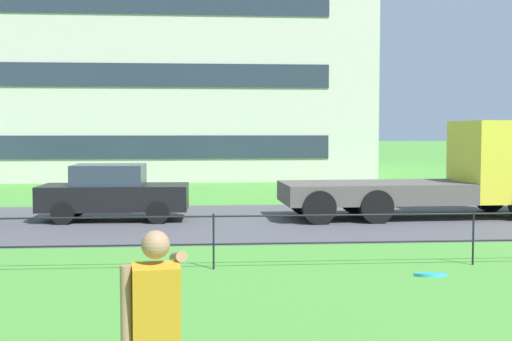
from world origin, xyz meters
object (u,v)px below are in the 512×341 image
(flatbed_truck_left, at_px, (448,174))
(frisbee, at_px, (430,275))
(person_thrower, at_px, (156,332))
(apartment_building_background, at_px, (79,22))
(car_black_center, at_px, (113,192))

(flatbed_truck_left, bearing_deg, frisbee, -111.34)
(person_thrower, relative_size, apartment_building_background, 0.06)
(person_thrower, height_order, frisbee, person_thrower)
(car_black_center, height_order, apartment_building_background, apartment_building_background)
(car_black_center, xyz_separation_m, flatbed_truck_left, (9.45, -0.06, 0.44))
(frisbee, distance_m, car_black_center, 13.95)
(frisbee, bearing_deg, apartment_building_background, 104.70)
(frisbee, bearing_deg, car_black_center, 107.95)
(person_thrower, distance_m, car_black_center, 13.58)
(frisbee, distance_m, flatbed_truck_left, 14.18)
(frisbee, xyz_separation_m, car_black_center, (-4.30, 13.26, -0.53))
(person_thrower, distance_m, flatbed_truck_left, 15.26)
(car_black_center, relative_size, flatbed_truck_left, 0.55)
(apartment_building_background, bearing_deg, car_black_center, -77.48)
(person_thrower, bearing_deg, frisbee, 3.90)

